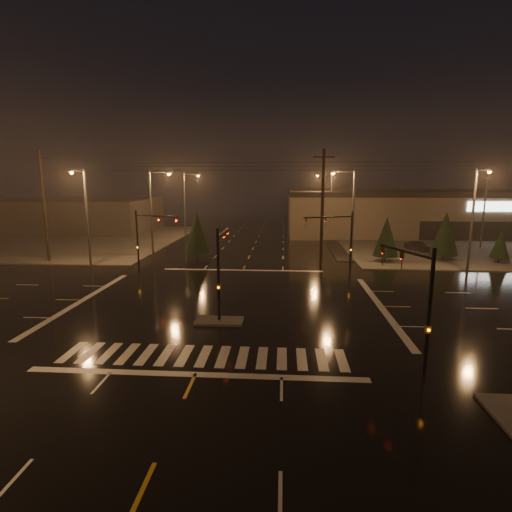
% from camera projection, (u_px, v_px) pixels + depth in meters
% --- Properties ---
extents(ground, '(140.00, 140.00, 0.00)m').
position_uv_depth(ground, '(228.00, 303.00, 29.25)').
color(ground, black).
rests_on(ground, ground).
extents(sidewalk_ne, '(36.00, 36.00, 0.12)m').
position_uv_depth(sidewalk_ne, '(466.00, 244.00, 56.63)').
color(sidewalk_ne, '#4B4843').
rests_on(sidewalk_ne, ground).
extents(sidewalk_nw, '(36.00, 36.00, 0.12)m').
position_uv_depth(sidewalk_nw, '(60.00, 239.00, 60.68)').
color(sidewalk_nw, '#4B4843').
rests_on(sidewalk_nw, ground).
extents(median_island, '(3.00, 1.60, 0.15)m').
position_uv_depth(median_island, '(219.00, 321.00, 25.32)').
color(median_island, '#4B4843').
rests_on(median_island, ground).
extents(crosswalk, '(15.00, 2.60, 0.01)m').
position_uv_depth(crosswalk, '(204.00, 356.00, 20.43)').
color(crosswalk, beige).
rests_on(crosswalk, ground).
extents(stop_bar_near, '(16.00, 0.50, 0.01)m').
position_uv_depth(stop_bar_near, '(195.00, 374.00, 18.47)').
color(stop_bar_near, beige).
rests_on(stop_bar_near, ground).
extents(stop_bar_far, '(16.00, 0.50, 0.01)m').
position_uv_depth(stop_bar_far, '(243.00, 270.00, 40.04)').
color(stop_bar_far, beige).
rests_on(stop_bar_far, ground).
extents(parking_lot, '(50.00, 24.00, 0.08)m').
position_uv_depth(parking_lot, '(511.00, 246.00, 54.33)').
color(parking_lot, black).
rests_on(parking_lot, ground).
extents(retail_building, '(60.20, 28.30, 7.20)m').
position_uv_depth(retail_building, '(457.00, 209.00, 71.26)').
color(retail_building, '#776B55').
rests_on(retail_building, ground).
extents(commercial_block, '(30.00, 18.00, 5.60)m').
position_uv_depth(commercial_block, '(68.00, 215.00, 72.27)').
color(commercial_block, '#433D3B').
rests_on(commercial_block, ground).
extents(signal_mast_median, '(0.25, 4.59, 6.00)m').
position_uv_depth(signal_mast_median, '(221.00, 261.00, 25.55)').
color(signal_mast_median, black).
rests_on(signal_mast_median, ground).
extents(signal_mast_ne, '(4.84, 1.86, 6.00)m').
position_uv_depth(signal_mast_ne, '(341.00, 235.00, 37.84)').
color(signal_mast_ne, black).
rests_on(signal_mast_ne, ground).
extents(signal_mast_nw, '(4.84, 1.86, 6.00)m').
position_uv_depth(signal_mast_nw, '(146.00, 233.00, 39.13)').
color(signal_mast_nw, black).
rests_on(signal_mast_nw, ground).
extents(signal_mast_se, '(1.55, 3.87, 6.00)m').
position_uv_depth(signal_mast_se, '(418.00, 294.00, 18.32)').
color(signal_mast_se, black).
rests_on(signal_mast_se, ground).
extents(streetlight_1, '(2.77, 0.32, 10.00)m').
position_uv_depth(streetlight_1, '(154.00, 207.00, 46.58)').
color(streetlight_1, '#38383A').
rests_on(streetlight_1, ground).
extents(streetlight_2, '(2.77, 0.32, 10.00)m').
position_uv_depth(streetlight_2, '(186.00, 201.00, 62.26)').
color(streetlight_2, '#38383A').
rests_on(streetlight_2, ground).
extents(streetlight_3, '(2.77, 0.32, 10.00)m').
position_uv_depth(streetlight_3, '(350.00, 209.00, 43.11)').
color(streetlight_3, '#38383A').
rests_on(streetlight_3, ground).
extents(streetlight_4, '(2.77, 0.32, 10.00)m').
position_uv_depth(streetlight_4, '(329.00, 200.00, 62.71)').
color(streetlight_4, '#38383A').
rests_on(streetlight_4, ground).
extents(streetlight_5, '(0.32, 2.77, 10.00)m').
position_uv_depth(streetlight_5, '(85.00, 211.00, 40.22)').
color(streetlight_5, '#38383A').
rests_on(streetlight_5, ground).
extents(streetlight_6, '(0.32, 2.77, 10.00)m').
position_uv_depth(streetlight_6, '(474.00, 213.00, 37.66)').
color(streetlight_6, '#38383A').
rests_on(streetlight_6, ground).
extents(utility_pole_0, '(2.20, 0.32, 12.00)m').
position_uv_depth(utility_pole_0, '(44.00, 206.00, 43.33)').
color(utility_pole_0, black).
rests_on(utility_pole_0, ground).
extents(utility_pole_1, '(2.20, 0.32, 12.00)m').
position_uv_depth(utility_pole_1, '(322.00, 207.00, 41.30)').
color(utility_pole_1, black).
rests_on(utility_pole_1, ground).
extents(conifer_0, '(2.74, 2.74, 4.98)m').
position_uv_depth(conifer_0, '(386.00, 237.00, 43.48)').
color(conifer_0, black).
rests_on(conifer_0, ground).
extents(conifer_1, '(3.06, 3.06, 5.49)m').
position_uv_depth(conifer_1, '(445.00, 233.00, 44.24)').
color(conifer_1, black).
rests_on(conifer_1, ground).
extents(conifer_2, '(1.92, 1.92, 3.70)m').
position_uv_depth(conifer_2, '(500.00, 244.00, 42.63)').
color(conifer_2, black).
rests_on(conifer_2, ground).
extents(conifer_3, '(2.98, 2.98, 5.36)m').
position_uv_depth(conifer_3, '(197.00, 232.00, 45.86)').
color(conifer_3, black).
rests_on(conifer_3, ground).
extents(car_parked, '(3.04, 4.20, 1.33)m').
position_uv_depth(car_parked, '(418.00, 246.00, 50.84)').
color(car_parked, black).
rests_on(car_parked, ground).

